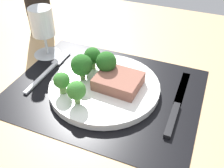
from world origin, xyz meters
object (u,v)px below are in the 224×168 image
object	(u,v)px
steak	(118,81)
wine_glass	(43,25)
fork	(49,70)
knife	(177,106)
plate	(105,87)

from	to	relation	value
steak	wine_glass	world-z (taller)	wine_glass
fork	knife	distance (cm)	33.06
plate	steak	size ratio (longest dim) A/B	2.59
knife	wine_glass	bearing A→B (deg)	170.95
plate	fork	bearing A→B (deg)	175.01
plate	fork	world-z (taller)	plate
knife	wine_glass	size ratio (longest dim) A/B	1.68
steak	fork	bearing A→B (deg)	177.77
plate	steak	xyz separation A→B (cm)	(3.16, 0.66, 2.17)
fork	wine_glass	xyz separation A→B (cm)	(-5.12, 7.16, 8.28)
steak	wine_glass	xyz separation A→B (cm)	(-24.55, 7.92, 5.56)
steak	wine_glass	distance (cm)	26.39
knife	plate	bearing A→B (deg)	-175.33
steak	wine_glass	size ratio (longest dim) A/B	0.72
plate	fork	distance (cm)	16.34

